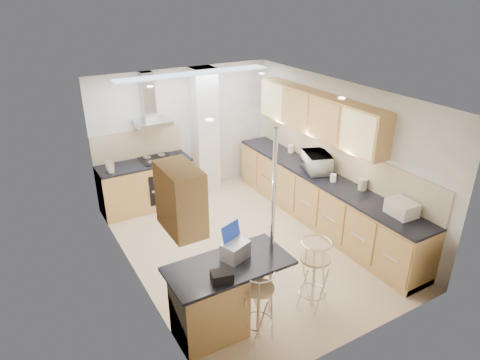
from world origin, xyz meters
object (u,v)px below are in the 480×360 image
laptop (235,250)px  bread_bin (402,208)px  microwave (317,162)px  bar_stool_end (314,275)px  bar_stool_near (259,304)px

laptop → bread_bin: bearing=-25.2°
laptop → bread_bin: laptop is taller
microwave → bar_stool_end: 2.47m
laptop → bread_bin: size_ratio=0.78×
bar_stool_near → bread_bin: bread_bin is taller
bar_stool_near → laptop: bearing=84.5°
microwave → bread_bin: microwave is taller
laptop → bar_stool_end: (1.00, -0.29, -0.54)m
microwave → bar_stool_near: microwave is taller
bar_stool_end → bar_stool_near: bearing=142.0°
laptop → bar_stool_end: 1.17m
laptop → bar_stool_end: size_ratio=0.31×
bar_stool_near → bread_bin: 2.53m
bar_stool_end → bread_bin: bearing=-41.6°
microwave → bar_stool_near: bearing=148.2°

